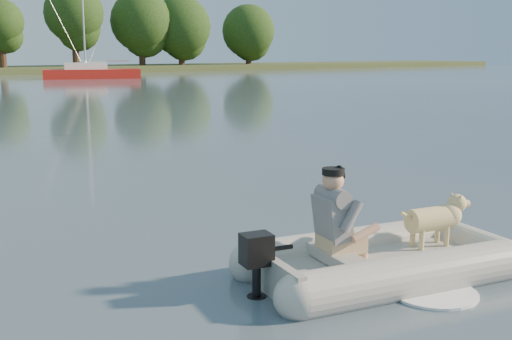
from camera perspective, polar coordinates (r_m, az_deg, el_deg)
water at (r=6.86m, az=4.28°, el=-8.59°), size 160.00×160.00×0.00m
dinghy at (r=6.62m, az=11.70°, el=-4.82°), size 4.64×3.62×1.23m
man at (r=6.28m, az=6.95°, el=-3.93°), size 0.72×0.65×0.95m
dog at (r=7.02m, az=15.23°, el=-4.60°), size 0.86×0.43×0.55m
outboard_motor at (r=5.97m, az=0.05°, el=-8.74°), size 0.40×0.31×0.69m
sailboat at (r=53.66m, az=-14.47°, el=8.35°), size 7.84×4.33×10.33m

